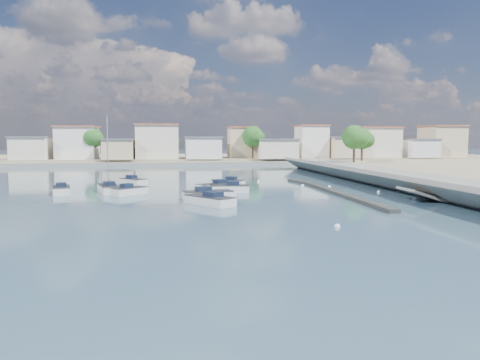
{
  "coord_description": "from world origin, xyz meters",
  "views": [
    {
      "loc": [
        -10.84,
        -38.81,
        6.1
      ],
      "look_at": [
        -3.43,
        14.43,
        1.4
      ],
      "focal_mm": 35.0,
      "sensor_mm": 36.0,
      "label": 1
    }
  ],
  "objects_px": {
    "motorboat_d": "(215,187)",
    "motorboat_a": "(208,200)",
    "motorboat_h": "(211,195)",
    "sailboat": "(108,188)",
    "motorboat_g": "(134,182)",
    "motorboat_e": "(61,190)",
    "motorboat_c": "(227,189)",
    "motorboat_f": "(227,183)",
    "motorboat_b": "(131,191)"
  },
  "relations": [
    {
      "from": "motorboat_e",
      "to": "sailboat",
      "type": "height_order",
      "value": "sailboat"
    },
    {
      "from": "motorboat_g",
      "to": "motorboat_e",
      "type": "bearing_deg",
      "value": -128.78
    },
    {
      "from": "motorboat_d",
      "to": "sailboat",
      "type": "distance_m",
      "value": 12.4
    },
    {
      "from": "motorboat_d",
      "to": "motorboat_f",
      "type": "xyz_separation_m",
      "value": [
        1.94,
        5.11,
        0.0
      ]
    },
    {
      "from": "motorboat_a",
      "to": "motorboat_e",
      "type": "bearing_deg",
      "value": 144.54
    },
    {
      "from": "motorboat_d",
      "to": "motorboat_f",
      "type": "relative_size",
      "value": 1.18
    },
    {
      "from": "motorboat_c",
      "to": "motorboat_d",
      "type": "xyz_separation_m",
      "value": [
        -1.24,
        1.85,
        -0.0
      ]
    },
    {
      "from": "motorboat_a",
      "to": "motorboat_e",
      "type": "xyz_separation_m",
      "value": [
        -15.73,
        11.2,
        -0.0
      ]
    },
    {
      "from": "motorboat_f",
      "to": "motorboat_g",
      "type": "relative_size",
      "value": 1.01
    },
    {
      "from": "motorboat_a",
      "to": "motorboat_g",
      "type": "relative_size",
      "value": 1.21
    },
    {
      "from": "motorboat_e",
      "to": "motorboat_a",
      "type": "bearing_deg",
      "value": -35.46
    },
    {
      "from": "motorboat_c",
      "to": "motorboat_b",
      "type": "bearing_deg",
      "value": -175.01
    },
    {
      "from": "motorboat_b",
      "to": "motorboat_d",
      "type": "bearing_deg",
      "value": 16.31
    },
    {
      "from": "motorboat_d",
      "to": "motorboat_e",
      "type": "xyz_separation_m",
      "value": [
        -17.45,
        -0.52,
        0.0
      ]
    },
    {
      "from": "sailboat",
      "to": "motorboat_d",
      "type": "bearing_deg",
      "value": -1.33
    },
    {
      "from": "motorboat_g",
      "to": "motorboat_h",
      "type": "relative_size",
      "value": 0.78
    },
    {
      "from": "motorboat_f",
      "to": "motorboat_h",
      "type": "distance_m",
      "value": 13.04
    },
    {
      "from": "motorboat_d",
      "to": "sailboat",
      "type": "bearing_deg",
      "value": 178.67
    },
    {
      "from": "motorboat_a",
      "to": "motorboat_h",
      "type": "xyz_separation_m",
      "value": [
        0.6,
        4.17,
        -0.0
      ]
    },
    {
      "from": "sailboat",
      "to": "motorboat_c",
      "type": "bearing_deg",
      "value": -8.91
    },
    {
      "from": "motorboat_f",
      "to": "sailboat",
      "type": "xyz_separation_m",
      "value": [
        -14.33,
        -4.82,
        0.04
      ]
    },
    {
      "from": "motorboat_d",
      "to": "motorboat_e",
      "type": "height_order",
      "value": "same"
    },
    {
      "from": "motorboat_f",
      "to": "motorboat_e",
      "type": "bearing_deg",
      "value": -163.79
    },
    {
      "from": "motorboat_a",
      "to": "motorboat_d",
      "type": "height_order",
      "value": "same"
    },
    {
      "from": "motorboat_h",
      "to": "sailboat",
      "type": "relative_size",
      "value": 0.63
    },
    {
      "from": "motorboat_a",
      "to": "motorboat_h",
      "type": "relative_size",
      "value": 0.95
    },
    {
      "from": "motorboat_f",
      "to": "motorboat_h",
      "type": "relative_size",
      "value": 0.79
    },
    {
      "from": "motorboat_c",
      "to": "motorboat_a",
      "type": "bearing_deg",
      "value": -106.64
    },
    {
      "from": "motorboat_d",
      "to": "motorboat_g",
      "type": "bearing_deg",
      "value": 139.64
    },
    {
      "from": "motorboat_c",
      "to": "motorboat_e",
      "type": "bearing_deg",
      "value": 175.95
    },
    {
      "from": "motorboat_c",
      "to": "motorboat_f",
      "type": "distance_m",
      "value": 7.0
    },
    {
      "from": "motorboat_d",
      "to": "sailboat",
      "type": "height_order",
      "value": "sailboat"
    },
    {
      "from": "motorboat_b",
      "to": "motorboat_c",
      "type": "height_order",
      "value": "same"
    },
    {
      "from": "motorboat_a",
      "to": "motorboat_b",
      "type": "xyz_separation_m",
      "value": [
        -7.81,
        8.94,
        -0.0
      ]
    },
    {
      "from": "sailboat",
      "to": "motorboat_e",
      "type": "bearing_deg",
      "value": -170.87
    },
    {
      "from": "motorboat_c",
      "to": "motorboat_g",
      "type": "xyz_separation_m",
      "value": [
        -11.35,
        10.45,
        0.0
      ]
    },
    {
      "from": "motorboat_g",
      "to": "sailboat",
      "type": "height_order",
      "value": "sailboat"
    },
    {
      "from": "motorboat_g",
      "to": "motorboat_f",
      "type": "bearing_deg",
      "value": -16.13
    },
    {
      "from": "motorboat_c",
      "to": "motorboat_d",
      "type": "distance_m",
      "value": 2.22
    },
    {
      "from": "motorboat_d",
      "to": "motorboat_f",
      "type": "distance_m",
      "value": 5.47
    },
    {
      "from": "motorboat_a",
      "to": "motorboat_e",
      "type": "distance_m",
      "value": 19.31
    },
    {
      "from": "motorboat_d",
      "to": "motorboat_e",
      "type": "distance_m",
      "value": 17.46
    },
    {
      "from": "motorboat_e",
      "to": "motorboat_c",
      "type": "bearing_deg",
      "value": -4.05
    },
    {
      "from": "motorboat_a",
      "to": "motorboat_f",
      "type": "distance_m",
      "value": 17.23
    },
    {
      "from": "motorboat_c",
      "to": "motorboat_h",
      "type": "xyz_separation_m",
      "value": [
        -2.36,
        -5.71,
        -0.0
      ]
    },
    {
      "from": "motorboat_a",
      "to": "motorboat_g",
      "type": "bearing_deg",
      "value": 112.46
    },
    {
      "from": "motorboat_h",
      "to": "motorboat_b",
      "type": "bearing_deg",
      "value": 150.42
    },
    {
      "from": "motorboat_d",
      "to": "motorboat_c",
      "type": "bearing_deg",
      "value": -56.23
    },
    {
      "from": "motorboat_a",
      "to": "motorboat_f",
      "type": "height_order",
      "value": "same"
    },
    {
      "from": "motorboat_d",
      "to": "motorboat_a",
      "type": "bearing_deg",
      "value": -98.33
    }
  ]
}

